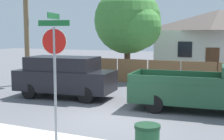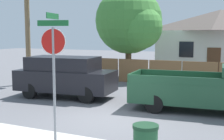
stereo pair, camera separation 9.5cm
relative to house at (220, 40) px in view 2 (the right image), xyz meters
The scene contains 8 objects.
ground_plane 16.03m from the house, 96.37° to the right, with size 80.00×80.00×0.00m, color slate.
wooden_fence 8.00m from the house, 91.13° to the right, with size 13.84×0.12×1.51m.
house is the anchor object (origin of this frame).
oak_tree 8.07m from the house, 127.09° to the right, with size 4.54×4.33×5.95m.
palm_tree 14.60m from the house, 130.62° to the right, with size 2.70×2.91×5.48m.
red_suv 14.39m from the house, 111.69° to the right, with size 4.67×2.29×1.89m.
orange_pickup 13.42m from the house, 84.97° to the right, with size 5.62×2.49×1.78m.
stop_sign 18.64m from the house, 96.61° to the right, with size 0.84×0.76×3.47m.
Camera 2 is at (4.48, -9.51, 2.94)m, focal length 50.00 mm.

